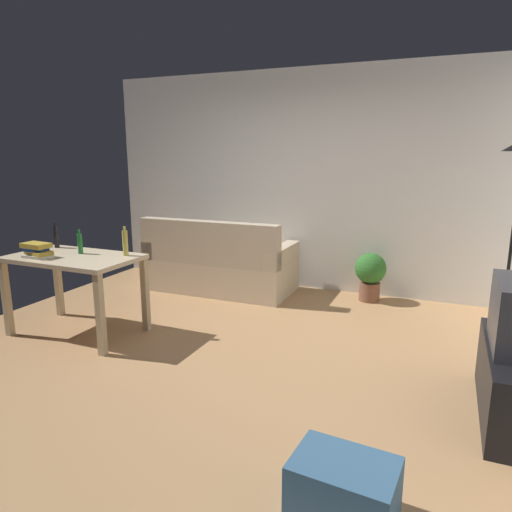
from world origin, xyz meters
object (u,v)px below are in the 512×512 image
at_px(bottle_squat, 125,243).
at_px(book_stack, 37,250).
at_px(couch, 219,267).
at_px(bottle_dark, 56,237).
at_px(storage_box, 344,491).
at_px(desk, 74,267).
at_px(potted_plant, 370,273).
at_px(bottle_green, 80,243).

height_order(bottle_squat, book_stack, bottle_squat).
relative_size(couch, bottle_dark, 7.13).
bearing_deg(storage_box, book_stack, 159.51).
xyz_separation_m(desk, potted_plant, (2.42, 2.09, -0.32)).
bearing_deg(potted_plant, storage_box, -82.88).
bearing_deg(potted_plant, book_stack, -139.73).
bearing_deg(desk, bottle_green, 93.92).
bearing_deg(desk, bottle_squat, 25.05).
relative_size(storage_box, book_stack, 1.63).
relative_size(couch, desk, 1.49).
xyz_separation_m(couch, bottle_squat, (-0.16, -1.58, 0.58)).
bearing_deg(storage_box, bottle_squat, 147.45).
bearing_deg(bottle_dark, bottle_green, -17.38).
height_order(desk, bottle_squat, bottle_squat).
height_order(bottle_green, book_stack, bottle_green).
bearing_deg(bottle_squat, potted_plant, 43.76).
xyz_separation_m(desk, bottle_dark, (-0.44, 0.24, 0.22)).
xyz_separation_m(couch, book_stack, (-0.85, -1.95, 0.52)).
bearing_deg(bottle_squat, bottle_dark, 177.47).
bearing_deg(couch, book_stack, 66.36).
bearing_deg(storage_box, couch, 125.83).
distance_m(bottle_dark, bottle_green, 0.46).
xyz_separation_m(potted_plant, bottle_dark, (-2.86, -1.85, 0.54)).
xyz_separation_m(potted_plant, book_stack, (-2.67, -2.26, 0.50)).
bearing_deg(bottle_squat, storage_box, -32.55).
bearing_deg(potted_plant, bottle_squat, -136.24).
distance_m(couch, desk, 1.91).
xyz_separation_m(bottle_green, bottle_squat, (0.45, 0.10, 0.02)).
height_order(bottle_dark, bottle_squat, bottle_squat).
height_order(couch, bottle_green, bottle_green).
distance_m(potted_plant, storage_box, 3.45).
xyz_separation_m(desk, bottle_squat, (0.45, 0.20, 0.23)).
distance_m(desk, bottle_green, 0.23).
bearing_deg(couch, desk, 71.32).
relative_size(potted_plant, storage_box, 1.19).
xyz_separation_m(desk, storage_box, (2.85, -1.33, -0.50)).
xyz_separation_m(couch, storage_box, (2.25, -3.11, -0.16)).
height_order(couch, potted_plant, couch).
height_order(desk, storage_box, desk).
xyz_separation_m(desk, bottle_green, (-0.01, 0.10, 0.21)).
height_order(potted_plant, bottle_green, bottle_green).
bearing_deg(potted_plant, couch, -170.24).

